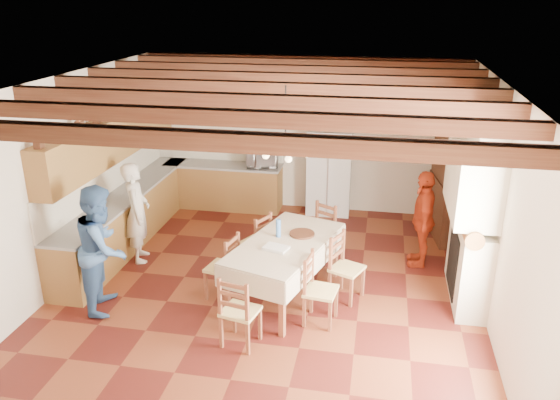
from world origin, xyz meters
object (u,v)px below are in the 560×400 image
object	(u,v)px
chair_left_near	(222,266)
chair_right_far	(347,267)
chair_end_far	(319,234)
person_woman_red	(423,219)
hutch	(453,173)
chair_right_near	(321,290)
chair_end_near	(240,310)
chair_left_far	(255,242)
person_man	(137,212)
dining_table	(285,247)
microwave	(262,158)
person_woman_blue	(103,248)
refrigerator	(330,171)

from	to	relation	value
chair_left_near	chair_right_far	distance (m)	1.75
chair_end_far	person_woman_red	xyz separation A→B (m)	(1.59, 0.24, 0.30)
hutch	person_woman_red	size ratio (longest dim) A/B	1.49
chair_right_near	chair_end_near	bearing A→B (deg)	133.35
chair_left_far	person_man	xyz separation A→B (m)	(-1.91, 0.03, 0.34)
dining_table	person_woman_red	size ratio (longest dim) A/B	1.40
chair_right_near	chair_end_near	world-z (taller)	same
hutch	chair_right_far	xyz separation A→B (m)	(-1.61, -2.49, -0.68)
chair_right_near	microwave	distance (m)	4.14
person_woman_blue	person_woman_red	size ratio (longest dim) A/B	1.13
hutch	person_man	size ratio (longest dim) A/B	1.42
person_man	chair_left_far	bearing A→B (deg)	-110.90
chair_left_near	chair_end_far	world-z (taller)	same
chair_left_near	person_woman_blue	bearing A→B (deg)	-58.39
person_man	chair_right_near	bearing A→B (deg)	-132.53
chair_end_far	chair_right_far	bearing A→B (deg)	-32.63
chair_left_far	microwave	distance (m)	2.63
hutch	chair_end_far	bearing A→B (deg)	-153.55
chair_end_near	chair_end_far	xyz separation A→B (m)	(0.67, 2.37, 0.00)
hutch	person_man	xyz separation A→B (m)	(-4.98, -1.89, -0.34)
refrigerator	chair_right_near	xyz separation A→B (m)	(0.30, -3.93, -0.35)
chair_right_near	person_man	distance (m)	3.36
chair_right_near	person_woman_red	world-z (taller)	person_woman_red
chair_right_far	chair_end_far	size ratio (longest dim) A/B	1.00
chair_end_far	microwave	distance (m)	2.55
chair_right_far	chair_end_near	bearing A→B (deg)	161.85
refrigerator	microwave	distance (m)	1.35
chair_right_far	person_woman_red	world-z (taller)	person_woman_red
refrigerator	hutch	world-z (taller)	hutch
chair_left_far	chair_right_near	distance (m)	1.71
chair_left_near	chair_right_near	distance (m)	1.49
chair_left_far	chair_right_far	xyz separation A→B (m)	(1.46, -0.57, 0.00)
dining_table	chair_end_near	xyz separation A→B (m)	(-0.34, -1.20, -0.29)
chair_left_far	chair_right_near	size ratio (longest dim) A/B	1.00
refrigerator	hutch	size ratio (longest dim) A/B	0.72
chair_right_far	microwave	xyz separation A→B (m)	(-1.91, 3.09, 0.59)
refrigerator	hutch	xyz separation A→B (m)	(2.20, -0.76, 0.33)
chair_end_near	person_woman_blue	size ratio (longest dim) A/B	0.55
chair_right_near	microwave	xyz separation A→B (m)	(-1.62, 3.77, 0.59)
chair_left_near	hutch	bearing A→B (deg)	142.08
chair_left_near	chair_end_far	size ratio (longest dim) A/B	1.00
chair_right_far	person_woman_red	size ratio (longest dim) A/B	0.62
chair_left_near	person_man	distance (m)	1.90
dining_table	chair_left_far	world-z (taller)	chair_left_far
refrigerator	chair_right_far	xyz separation A→B (m)	(0.59, -3.25, -0.35)
dining_table	person_woman_red	world-z (taller)	person_woman_red
chair_left_near	microwave	bearing A→B (deg)	-164.67
refrigerator	chair_end_far	distance (m)	2.24
refrigerator	chair_end_near	size ratio (longest dim) A/B	1.73
chair_left_far	chair_end_far	xyz separation A→B (m)	(0.94, 0.47, 0.00)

